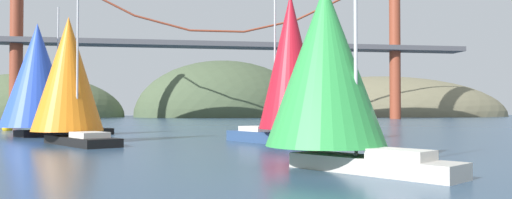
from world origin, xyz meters
TOP-DOWN VIEW (x-y plane):
  - ground_plane at (0.00, 0.00)m, footprint 360.00×360.00m
  - headland_left at (-55.00, 135.00)m, footprint 57.18×44.00m
  - headland_right at (60.00, 135.00)m, footprint 89.56×44.00m
  - headland_center at (5.00, 135.00)m, footprint 57.45×44.00m
  - suspension_bridge at (0.00, 95.00)m, footprint 127.26×6.00m
  - sailboat_blue_spinnaker at (-20.71, 24.58)m, footprint 10.29×9.31m
  - sailboat_orange_sail at (-16.12, 15.67)m, footprint 7.78×9.32m
  - sailboat_crimson_sail at (-1.02, 12.26)m, footprint 6.88×8.84m
  - sailboat_green_sail at (-2.40, -0.89)m, footprint 7.21×8.39m
  - channel_buoy at (-27.64, 37.53)m, footprint 1.10×1.10m

SIDE VIEW (x-z plane):
  - ground_plane at x=0.00m, z-range 0.00..0.00m
  - headland_left at x=-55.00m, z-range -13.43..13.43m
  - headland_right at x=60.00m, z-range -13.79..13.79m
  - headland_center at x=5.00m, z-range -18.35..18.35m
  - channel_buoy at x=-27.64m, z-range -0.95..1.69m
  - sailboat_green_sail at x=-2.40m, z-range -0.15..8.15m
  - sailboat_orange_sail at x=-16.12m, z-range -0.34..9.63m
  - sailboat_blue_spinnaker at x=-20.71m, z-range -0.62..11.03m
  - sailboat_crimson_sail at x=-1.02m, z-range -0.20..10.83m
  - suspension_bridge at x=0.00m, z-range -1.30..39.49m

